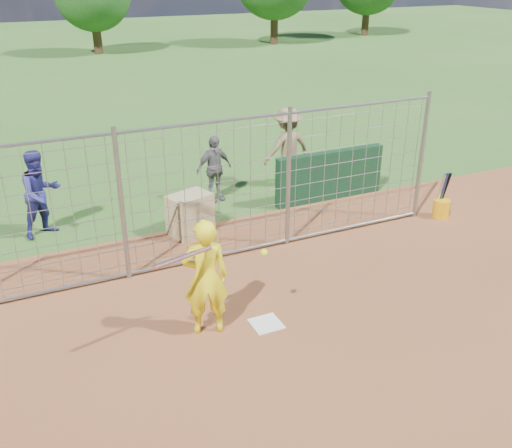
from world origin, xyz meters
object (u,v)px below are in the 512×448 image
batter (206,278)px  bystander_a (41,194)px  bystander_c (287,147)px  bucket_with_bats (441,206)px  equipment_bin (190,214)px  bystander_b (214,169)px

batter → bystander_a: size_ratio=1.03×
bystander_a → bystander_c: (5.50, 0.42, 0.08)m
bystander_a → bucket_with_bats: bystander_a is taller
batter → equipment_bin: batter is taller
bystander_a → bystander_b: size_ratio=1.15×
bystander_c → bucket_with_bats: 3.71m
batter → bystander_b: bearing=-99.1°
bystander_b → bystander_a: bearing=172.2°
bystander_c → bucket_with_bats: bystander_c is taller
bystander_b → bucket_with_bats: bearing=-47.4°
equipment_bin → bucket_with_bats: (4.97, -1.47, -0.15)m
bystander_a → batter: bearing=-93.6°
bystander_c → bucket_with_bats: (2.03, -3.03, -0.68)m
batter → bucket_with_bats: batter is taller
batter → bystander_c: bearing=-115.1°
equipment_bin → bystander_a: bearing=137.8°
bystander_c → equipment_bin: 3.37m
bystander_a → equipment_bin: bearing=-49.1°
bystander_a → bucket_with_bats: (7.53, -2.61, -0.60)m
equipment_bin → bucket_with_bats: 5.18m
batter → bystander_b: (1.89, 4.57, -0.14)m
bystander_b → equipment_bin: bystander_b is taller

